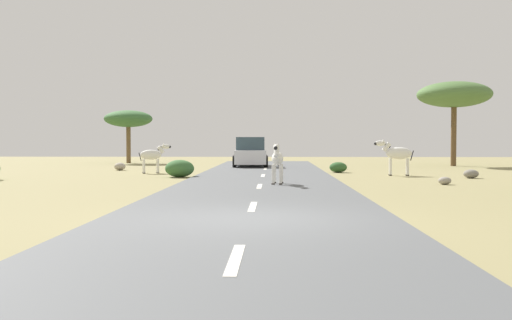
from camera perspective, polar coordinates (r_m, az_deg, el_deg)
ground_plane at (r=11.62m, az=-0.51°, el=-5.95°), size 90.00×90.00×0.00m
road at (r=11.62m, az=-0.69°, el=-5.83°), size 6.00×64.00×0.05m
lane_markings at (r=10.62m, az=-0.93°, el=-6.41°), size 0.16×56.00×0.01m
zebra_0 at (r=20.54m, az=2.10°, el=0.09°), size 0.48×1.58×1.48m
zebra_1 at (r=27.07m, az=13.62°, el=0.60°), size 1.77×0.59×1.67m
zebra_2 at (r=28.57m, az=-10.10°, el=0.47°), size 1.51×0.75×1.48m
car_0 at (r=34.63m, az=-0.57°, el=0.69°), size 2.16×4.41×1.74m
tree_0 at (r=38.46m, az=18.84°, el=6.04°), size 4.55×4.55×5.25m
tree_1 at (r=42.03m, az=-12.40°, el=3.93°), size 3.37×3.37×3.72m
bush_0 at (r=29.15m, az=8.06°, el=-0.71°), size 0.87×0.78×0.52m
bush_2 at (r=25.40m, az=-7.49°, el=-0.83°), size 1.26×1.13×0.76m
rock_0 at (r=31.89m, az=-13.19°, el=-0.62°), size 0.60×0.60×0.41m
rock_1 at (r=32.45m, az=8.49°, el=-0.70°), size 0.37×0.30×0.23m
rock_2 at (r=22.06m, az=18.00°, el=-1.94°), size 0.46×0.41×0.28m
rock_4 at (r=26.13m, az=20.32°, el=-1.28°), size 0.63×0.54×0.37m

